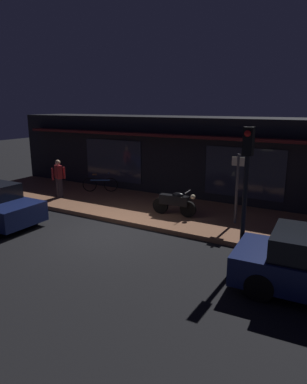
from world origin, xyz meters
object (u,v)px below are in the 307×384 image
object	(u,v)px
sign_post	(237,185)
bicycle_parked	(100,184)
motorcycle	(175,202)
traffic_light_pole	(246,172)
person_photographer	(59,178)

from	to	relation	value
sign_post	bicycle_parked	bearing A→B (deg)	169.64
motorcycle	traffic_light_pole	xyz separation A→B (m)	(3.18, -2.44, 1.83)
person_photographer	sign_post	xyz separation A→B (m)	(7.78, 0.46, 0.48)
bicycle_parked	traffic_light_pole	distance (m)	9.00
motorcycle	sign_post	bearing A→B (deg)	6.56
sign_post	traffic_light_pole	bearing A→B (deg)	-69.92
motorcycle	person_photographer	world-z (taller)	person_photographer
bicycle_parked	person_photographer	bearing A→B (deg)	-118.11
motorcycle	bicycle_parked	size ratio (longest dim) A/B	1.17
sign_post	traffic_light_pole	world-z (taller)	traffic_light_pole
bicycle_parked	person_photographer	size ratio (longest dim) A/B	0.87
person_photographer	sign_post	world-z (taller)	sign_post
person_photographer	motorcycle	bearing A→B (deg)	2.08
person_photographer	traffic_light_pole	xyz separation A→B (m)	(8.76, -2.24, 1.45)
motorcycle	bicycle_parked	bearing A→B (deg)	162.10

